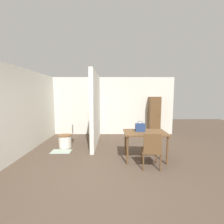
% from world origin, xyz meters
% --- Properties ---
extents(ground_plane, '(16.00, 16.00, 0.00)m').
position_xyz_m(ground_plane, '(0.00, 0.00, 0.00)').
color(ground_plane, '#4C3D30').
extents(wall_back, '(5.72, 0.12, 2.50)m').
position_xyz_m(wall_back, '(0.00, 3.78, 1.25)').
color(wall_back, silver).
rests_on(wall_back, ground_plane).
extents(wall_left, '(0.12, 4.72, 2.50)m').
position_xyz_m(wall_left, '(-2.42, 1.86, 1.25)').
color(wall_left, silver).
rests_on(wall_left, ground_plane).
extents(partition_wall, '(0.12, 2.36, 2.50)m').
position_xyz_m(partition_wall, '(-0.41, 2.55, 1.25)').
color(partition_wall, silver).
rests_on(partition_wall, ground_plane).
extents(dining_table, '(1.10, 0.73, 0.76)m').
position_xyz_m(dining_table, '(1.05, 1.07, 0.67)').
color(dining_table, brown).
rests_on(dining_table, ground_plane).
extents(wooden_chair, '(0.47, 0.47, 0.87)m').
position_xyz_m(wooden_chair, '(1.09, 0.56, 0.47)').
color(wooden_chair, brown).
rests_on(wooden_chair, ground_plane).
extents(toilet, '(0.43, 0.58, 0.71)m').
position_xyz_m(toilet, '(-1.38, 2.09, 0.29)').
color(toilet, silver).
rests_on(toilet, ground_plane).
extents(handbag, '(0.25, 0.13, 0.29)m').
position_xyz_m(handbag, '(0.93, 1.12, 0.86)').
color(handbag, navy).
rests_on(handbag, dining_table).
extents(wooden_cabinet, '(0.44, 0.47, 1.66)m').
position_xyz_m(wooden_cabinet, '(1.96, 3.48, 0.83)').
color(wooden_cabinet, brown).
rests_on(wooden_cabinet, ground_plane).
extents(bath_mat, '(0.59, 0.35, 0.01)m').
position_xyz_m(bath_mat, '(-1.38, 1.61, 0.01)').
color(bath_mat, '#99A899').
rests_on(bath_mat, ground_plane).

